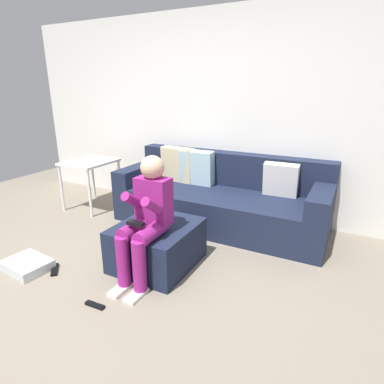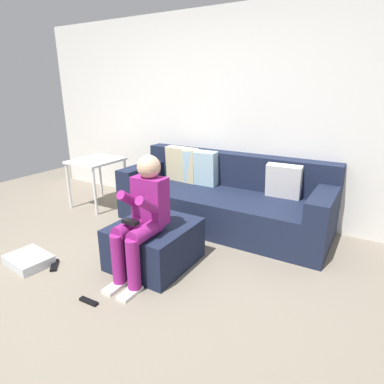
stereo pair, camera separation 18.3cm
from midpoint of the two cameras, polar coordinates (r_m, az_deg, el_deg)
ground_plane at (r=2.83m, az=-17.54°, el=-16.99°), size 7.59×7.59×0.00m
wall_back at (r=4.18m, az=2.94°, el=13.37°), size 5.84×0.10×2.48m
couch_sectional at (r=3.86m, az=3.74°, el=-1.12°), size 2.46×0.92×0.86m
ottoman at (r=3.04m, az=-7.95°, el=-9.26°), size 0.67×0.74×0.40m
person_seated at (r=2.70m, az=-10.11°, el=-4.28°), size 0.29×0.62×1.06m
storage_bin at (r=3.40m, az=-28.62°, el=-11.31°), size 0.44×0.35×0.09m
side_table at (r=4.55m, az=-18.81°, el=4.15°), size 0.56×0.64×0.65m
remote_near_ottoman at (r=2.72m, az=-18.81°, el=-18.51°), size 0.17×0.05×0.02m
remote_by_storage_bin at (r=3.28m, az=-24.71°, el=-12.43°), size 0.18×0.18×0.02m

